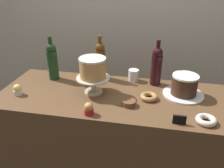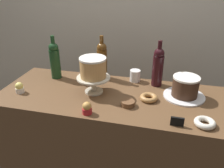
{
  "view_description": "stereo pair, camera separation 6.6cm",
  "coord_description": "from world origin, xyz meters",
  "px_view_note": "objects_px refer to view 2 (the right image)",
  "views": [
    {
      "loc": [
        0.26,
        -1.31,
        1.7
      ],
      "look_at": [
        0.0,
        0.0,
        1.04
      ],
      "focal_mm": 36.93,
      "sensor_mm": 36.0,
      "label": 1
    },
    {
      "loc": [
        0.32,
        -1.29,
        1.7
      ],
      "look_at": [
        0.0,
        0.0,
        1.04
      ],
      "focal_mm": 36.93,
      "sensor_mm": 36.0,
      "label": 2
    }
  ],
  "objects_px": {
    "wine_bottle_green": "(55,60)",
    "price_sign_chalkboard": "(177,122)",
    "cupcake_caramel": "(87,108)",
    "donut_sugar": "(205,123)",
    "chocolate_round_cake": "(185,86)",
    "donut_maple": "(149,98)",
    "wine_bottle_dark_red": "(158,66)",
    "cupcake_lemon": "(20,88)",
    "white_layer_cake": "(93,67)",
    "cookie_stack": "(128,103)",
    "cake_stand_pedestal": "(94,82)",
    "wine_bottle_amber": "(102,60)",
    "coffee_cup_ceramic": "(135,76)"
  },
  "relations": [
    {
      "from": "wine_bottle_green",
      "to": "price_sign_chalkboard",
      "type": "bearing_deg",
      "value": -24.72
    },
    {
      "from": "cupcake_caramel",
      "to": "price_sign_chalkboard",
      "type": "height_order",
      "value": "cupcake_caramel"
    },
    {
      "from": "donut_sugar",
      "to": "cupcake_caramel",
      "type": "bearing_deg",
      "value": -176.13
    },
    {
      "from": "chocolate_round_cake",
      "to": "donut_maple",
      "type": "relative_size",
      "value": 1.49
    },
    {
      "from": "wine_bottle_dark_red",
      "to": "wine_bottle_green",
      "type": "xyz_separation_m",
      "value": [
        -0.75,
        -0.05,
        0.0
      ]
    },
    {
      "from": "wine_bottle_green",
      "to": "cupcake_lemon",
      "type": "distance_m",
      "value": 0.33
    },
    {
      "from": "white_layer_cake",
      "to": "wine_bottle_green",
      "type": "xyz_separation_m",
      "value": [
        -0.35,
        0.16,
        -0.03
      ]
    },
    {
      "from": "donut_sugar",
      "to": "cookie_stack",
      "type": "xyz_separation_m",
      "value": [
        -0.43,
        0.1,
        0.0
      ]
    },
    {
      "from": "cake_stand_pedestal",
      "to": "chocolate_round_cake",
      "type": "height_order",
      "value": "chocolate_round_cake"
    },
    {
      "from": "wine_bottle_amber",
      "to": "wine_bottle_dark_red",
      "type": "height_order",
      "value": "same"
    },
    {
      "from": "price_sign_chalkboard",
      "to": "coffee_cup_ceramic",
      "type": "distance_m",
      "value": 0.58
    },
    {
      "from": "cupcake_caramel",
      "to": "cookie_stack",
      "type": "bearing_deg",
      "value": 33.43
    },
    {
      "from": "cupcake_lemon",
      "to": "coffee_cup_ceramic",
      "type": "height_order",
      "value": "coffee_cup_ceramic"
    },
    {
      "from": "cookie_stack",
      "to": "donut_sugar",
      "type": "bearing_deg",
      "value": -12.54
    },
    {
      "from": "chocolate_round_cake",
      "to": "wine_bottle_dark_red",
      "type": "height_order",
      "value": "wine_bottle_dark_red"
    },
    {
      "from": "wine_bottle_amber",
      "to": "cookie_stack",
      "type": "relative_size",
      "value": 3.87
    },
    {
      "from": "cupcake_caramel",
      "to": "donut_sugar",
      "type": "xyz_separation_m",
      "value": [
        0.64,
        0.04,
        -0.02
      ]
    },
    {
      "from": "cupcake_lemon",
      "to": "donut_maple",
      "type": "bearing_deg",
      "value": 7.29
    },
    {
      "from": "chocolate_round_cake",
      "to": "wine_bottle_green",
      "type": "xyz_separation_m",
      "value": [
        -0.94,
        0.08,
        0.07
      ]
    },
    {
      "from": "chocolate_round_cake",
      "to": "wine_bottle_amber",
      "type": "bearing_deg",
      "value": 165.01
    },
    {
      "from": "cake_stand_pedestal",
      "to": "price_sign_chalkboard",
      "type": "height_order",
      "value": "cake_stand_pedestal"
    },
    {
      "from": "chocolate_round_cake",
      "to": "price_sign_chalkboard",
      "type": "height_order",
      "value": "chocolate_round_cake"
    },
    {
      "from": "donut_maple",
      "to": "price_sign_chalkboard",
      "type": "bearing_deg",
      "value": -53.87
    },
    {
      "from": "cupcake_lemon",
      "to": "cookie_stack",
      "type": "relative_size",
      "value": 0.88
    },
    {
      "from": "cupcake_caramel",
      "to": "coffee_cup_ceramic",
      "type": "height_order",
      "value": "coffee_cup_ceramic"
    },
    {
      "from": "wine_bottle_amber",
      "to": "cupcake_lemon",
      "type": "relative_size",
      "value": 4.38
    },
    {
      "from": "chocolate_round_cake",
      "to": "cupcake_caramel",
      "type": "bearing_deg",
      "value": -148.21
    },
    {
      "from": "cake_stand_pedestal",
      "to": "cupcake_lemon",
      "type": "height_order",
      "value": "cake_stand_pedestal"
    },
    {
      "from": "donut_maple",
      "to": "coffee_cup_ceramic",
      "type": "xyz_separation_m",
      "value": [
        -0.13,
        0.26,
        0.03
      ]
    },
    {
      "from": "cake_stand_pedestal",
      "to": "donut_sugar",
      "type": "distance_m",
      "value": 0.72
    },
    {
      "from": "cake_stand_pedestal",
      "to": "coffee_cup_ceramic",
      "type": "distance_m",
      "value": 0.34
    },
    {
      "from": "wine_bottle_amber",
      "to": "donut_sugar",
      "type": "relative_size",
      "value": 2.91
    },
    {
      "from": "cake_stand_pedestal",
      "to": "cupcake_lemon",
      "type": "distance_m",
      "value": 0.5
    },
    {
      "from": "cupcake_caramel",
      "to": "donut_sugar",
      "type": "bearing_deg",
      "value": 3.87
    },
    {
      "from": "chocolate_round_cake",
      "to": "coffee_cup_ceramic",
      "type": "bearing_deg",
      "value": 155.25
    },
    {
      "from": "wine_bottle_green",
      "to": "cookie_stack",
      "type": "bearing_deg",
      "value": -24.46
    },
    {
      "from": "cake_stand_pedestal",
      "to": "donut_sugar",
      "type": "bearing_deg",
      "value": -17.31
    },
    {
      "from": "chocolate_round_cake",
      "to": "cupcake_lemon",
      "type": "xyz_separation_m",
      "value": [
        -1.07,
        -0.21,
        -0.04
      ]
    },
    {
      "from": "chocolate_round_cake",
      "to": "price_sign_chalkboard",
      "type": "relative_size",
      "value": 2.38
    },
    {
      "from": "cupcake_lemon",
      "to": "cake_stand_pedestal",
      "type": "bearing_deg",
      "value": 14.68
    },
    {
      "from": "wine_bottle_green",
      "to": "price_sign_chalkboard",
      "type": "relative_size",
      "value": 4.65
    },
    {
      "from": "chocolate_round_cake",
      "to": "cupcake_lemon",
      "type": "bearing_deg",
      "value": -169.05
    },
    {
      "from": "cake_stand_pedestal",
      "to": "chocolate_round_cake",
      "type": "xyz_separation_m",
      "value": [
        0.59,
        0.08,
        -0.0
      ]
    },
    {
      "from": "wine_bottle_green",
      "to": "price_sign_chalkboard",
      "type": "distance_m",
      "value": 0.99
    },
    {
      "from": "cookie_stack",
      "to": "coffee_cup_ceramic",
      "type": "height_order",
      "value": "coffee_cup_ceramic"
    },
    {
      "from": "wine_bottle_amber",
      "to": "donut_maple",
      "type": "relative_size",
      "value": 2.91
    },
    {
      "from": "white_layer_cake",
      "to": "cookie_stack",
      "type": "xyz_separation_m",
      "value": [
        0.25,
        -0.12,
        -0.16
      ]
    },
    {
      "from": "white_layer_cake",
      "to": "donut_sugar",
      "type": "relative_size",
      "value": 1.54
    },
    {
      "from": "chocolate_round_cake",
      "to": "coffee_cup_ceramic",
      "type": "distance_m",
      "value": 0.38
    },
    {
      "from": "cake_stand_pedestal",
      "to": "cupcake_caramel",
      "type": "relative_size",
      "value": 2.98
    }
  ]
}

